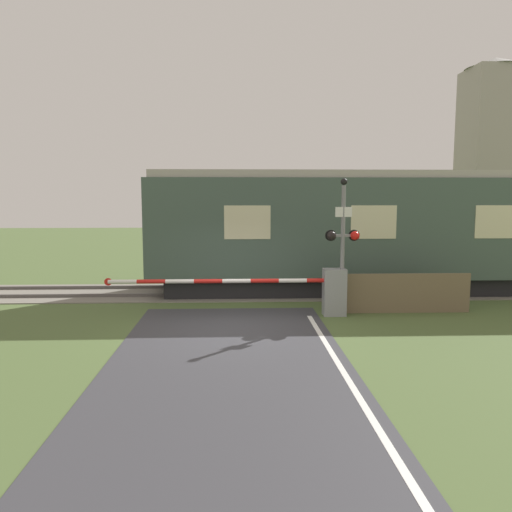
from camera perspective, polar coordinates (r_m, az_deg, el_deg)
ground_plane at (r=12.47m, az=-2.97°, el=-8.12°), size 80.00×80.00×0.00m
track_bed at (r=16.85m, az=-2.78°, el=-4.10°), size 36.00×3.20×0.13m
train at (r=17.11m, az=11.98°, el=2.81°), size 14.07×2.88×4.03m
crossing_barrier at (r=13.60m, az=6.68°, el=-3.88°), size 6.46×0.44×1.27m
signal_post at (r=13.55m, az=9.90°, el=1.97°), size 0.93×0.26×3.70m
distant_building at (r=43.27m, az=25.23°, el=11.07°), size 4.40×4.40×13.65m
roadside_fence at (r=14.45m, az=16.83°, el=-4.09°), size 3.55×0.06×1.10m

